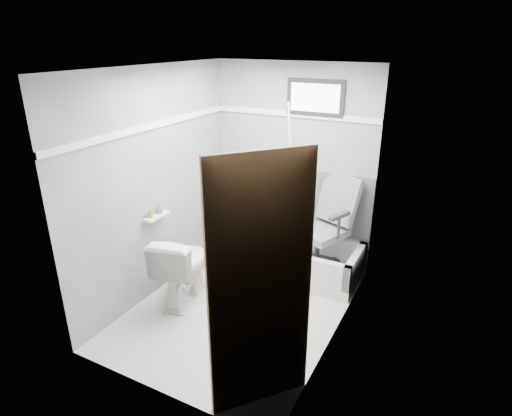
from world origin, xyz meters
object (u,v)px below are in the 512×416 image
Objects in this scene: office_chair at (319,224)px; bathtub at (296,257)px; soap_bottle_a at (151,213)px; soap_bottle_b at (159,209)px; door at (275,322)px; toilet at (183,267)px.

bathtub is at bearing -151.14° from office_chair.
bathtub is 1.79m from soap_bottle_a.
office_chair is 11.33× the size of soap_bottle_b.
office_chair is (0.25, 0.03, 0.46)m from bathtub.
soap_bottle_a is (-1.42, -1.15, 0.30)m from office_chair.
soap_bottle_a is 0.14m from soap_bottle_b.
door is (0.50, -2.24, 0.33)m from office_chair.
door reaches higher than office_chair.
soap_bottle_b is (-1.17, -0.98, 0.75)m from bathtub.
soap_bottle_a is 1.16× the size of soap_bottle_b.
office_chair is at bearing 7.49° from bathtub.
soap_bottle_b is at bearing 90.00° from soap_bottle_a.
toilet is 0.39× the size of door.
office_chair reaches higher than soap_bottle_a.
toilet is (-0.85, -1.06, 0.18)m from bathtub.
office_chair is at bearing -148.17° from toilet.
office_chair is at bearing 35.45° from soap_bottle_b.
bathtub is at bearing 108.75° from door.
bathtub is at bearing 43.72° from soap_bottle_a.
door is at bearing -71.25° from bathtub.
toilet is at bearing -128.70° from bathtub.
bathtub is at bearing -141.68° from toilet.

